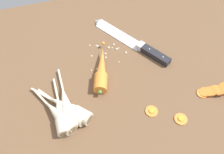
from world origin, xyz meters
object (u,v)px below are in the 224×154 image
object	(u,v)px
chefs_knife	(128,39)
carrot_slice_stray_near	(152,111)
whole_carrot	(101,70)
carrot_slice_stray_mid	(181,119)
parsnip_mid_right	(59,116)
carrot_slice_stack	(217,90)
parsnip_outer	(66,106)
parsnip_mid_left	(61,114)
parsnip_front	(69,108)
parsnip_back	(68,110)

from	to	relation	value
chefs_knife	carrot_slice_stray_near	distance (cm)	29.82
whole_carrot	carrot_slice_stray_mid	bearing A→B (deg)	-51.64
parsnip_mid_right	carrot_slice_stack	world-z (taller)	parsnip_mid_right
parsnip_mid_right	parsnip_outer	bearing A→B (deg)	44.52
parsnip_mid_left	parsnip_mid_right	world-z (taller)	same
parsnip_outer	carrot_slice_stray_mid	size ratio (longest dim) A/B	5.82
parsnip_outer	carrot_slice_stray_mid	xyz separation A→B (cm)	(31.05, -12.71, -1.62)
chefs_knife	whole_carrot	xyz separation A→B (cm)	(-13.25, -12.00, 1.45)
parsnip_mid_right	carrot_slice_stray_near	bearing A→B (deg)	-11.52
parsnip_mid_left	parsnip_front	bearing A→B (deg)	20.52
parsnip_back	parsnip_outer	distance (cm)	1.43
parsnip_mid_right	parsnip_outer	distance (cm)	3.61
chefs_knife	parsnip_mid_left	xyz separation A→B (cm)	(-28.53, -23.77, 1.33)
chefs_knife	parsnip_front	distance (cm)	34.46
parsnip_outer	carrot_slice_stray_near	world-z (taller)	parsnip_outer
carrot_slice_stray_near	carrot_slice_stack	bearing A→B (deg)	1.37
parsnip_front	carrot_slice_stray_mid	bearing A→B (deg)	-21.10
parsnip_front	parsnip_back	size ratio (longest dim) A/B	1.07
parsnip_mid_left	parsnip_mid_right	size ratio (longest dim) A/B	1.12
whole_carrot	parsnip_mid_left	world-z (taller)	whole_carrot
whole_carrot	carrot_slice_stack	xyz separation A→B (cm)	(32.37, -17.18, -0.65)
carrot_slice_stack	carrot_slice_stray_near	bearing A→B (deg)	-178.63
parsnip_front	carrot_slice_stray_mid	size ratio (longest dim) A/B	4.64
parsnip_front	carrot_slice_stray_near	size ratio (longest dim) A/B	4.67
parsnip_mid_left	carrot_slice_stray_mid	xyz separation A→B (cm)	(33.07, -10.71, -1.62)
parsnip_mid_left	carrot_slice_stray_near	size ratio (longest dim) A/B	5.32
parsnip_front	carrot_slice_stack	distance (cm)	45.41
parsnip_mid_right	parsnip_back	distance (cm)	3.12
chefs_knife	parsnip_front	size ratio (longest dim) A/B	1.78
whole_carrot	parsnip_mid_right	size ratio (longest dim) A/B	1.17
chefs_knife	parsnip_outer	xyz separation A→B (cm)	(-26.52, -21.77, 1.33)
chefs_knife	parsnip_mid_right	distance (cm)	37.93
parsnip_outer	carrot_slice_stray_mid	bearing A→B (deg)	-22.25
parsnip_front	parsnip_mid_right	world-z (taller)	same
parsnip_mid_left	carrot_slice_stray_near	distance (cm)	26.61
parsnip_front	carrot_slice_stack	size ratio (longest dim) A/B	1.43
chefs_knife	carrot_slice_stack	distance (cm)	34.89
parsnip_back	parsnip_outer	xyz separation A→B (cm)	(-0.32, 1.39, -0.00)
parsnip_mid_right	carrot_slice_stray_near	xyz separation A→B (cm)	(26.45, -5.39, -1.62)
parsnip_mid_right	carrot_slice_stray_near	size ratio (longest dim) A/B	4.74
whole_carrot	parsnip_back	xyz separation A→B (cm)	(-12.94, -11.16, -0.12)
whole_carrot	parsnip_mid_right	distance (cm)	20.05
parsnip_mid_right	parsnip_mid_left	bearing A→B (deg)	43.57
chefs_knife	carrot_slice_stray_mid	size ratio (longest dim) A/B	8.26
chefs_knife	parsnip_mid_right	xyz separation A→B (cm)	(-29.09, -24.31, 1.33)
chefs_knife	parsnip_mid_left	size ratio (longest dim) A/B	1.56
parsnip_mid_right	parsnip_outer	xyz separation A→B (cm)	(2.58, 2.53, -0.00)
parsnip_mid_left	parsnip_outer	size ratio (longest dim) A/B	0.91
carrot_slice_stray_near	whole_carrot	bearing A→B (deg)	120.96
parsnip_back	carrot_slice_stack	size ratio (longest dim) A/B	1.33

